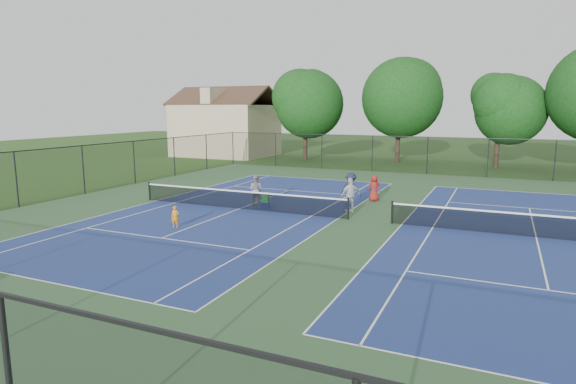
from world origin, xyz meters
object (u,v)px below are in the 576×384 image
at_px(tree_back_c, 500,106).
at_px(bystander_a, 350,195).
at_px(tree_back_b, 400,94).
at_px(ball_hopper, 265,198).
at_px(bystander_c, 374,188).
at_px(child_player, 175,217).
at_px(clapboard_house, 226,128).
at_px(tree_back_a, 306,100).
at_px(instructor, 256,190).
at_px(ball_crate, 266,205).
at_px(bystander_b, 351,190).

distance_m(tree_back_c, bystander_a, 24.63).
bearing_deg(tree_back_b, ball_hopper, -94.14).
bearing_deg(bystander_c, tree_back_c, -134.47).
xyz_separation_m(child_player, bystander_c, (6.53, 9.73, 0.27)).
distance_m(clapboard_house, child_player, 33.54).
bearing_deg(bystander_a, child_player, 1.90).
bearing_deg(tree_back_c, bystander_a, -105.45).
bearing_deg(bystander_c, tree_back_b, -109.59).
bearing_deg(ball_hopper, clapboard_house, 125.28).
distance_m(tree_back_a, instructor, 24.07).
relative_size(bystander_a, ball_hopper, 4.06).
xyz_separation_m(clapboard_house, ball_hopper, (17.17, -24.27, -2.55)).
height_order(tree_back_b, ball_hopper, tree_back_b).
distance_m(instructor, ball_crate, 1.28).
bearing_deg(clapboard_house, bystander_b, -45.99).
bearing_deg(tree_back_c, instructor, -116.38).
xyz_separation_m(tree_back_c, bystander_a, (-6.45, -23.33, -4.60)).
xyz_separation_m(child_player, bystander_a, (6.15, 6.35, 0.40)).
bearing_deg(tree_back_a, tree_back_b, 12.53).
bearing_deg(tree_back_c, bystander_c, -106.92).
distance_m(tree_back_b, tree_back_c, 9.12).
distance_m(tree_back_c, ball_crate, 27.10).
relative_size(tree_back_c, bystander_c, 5.50).
distance_m(tree_back_a, ball_hopper, 24.96).
bearing_deg(tree_back_a, ball_crate, -72.87).
bearing_deg(clapboard_house, ball_hopper, -54.72).
bearing_deg(clapboard_house, bystander_c, -42.29).
bearing_deg(ball_crate, tree_back_b, 85.86).
bearing_deg(ball_crate, bystander_b, 31.16).
xyz_separation_m(bystander_a, bystander_c, (0.38, 3.38, -0.12)).
xyz_separation_m(tree_back_a, bystander_a, (11.55, -22.33, -5.15)).
relative_size(clapboard_house, bystander_a, 6.10).
distance_m(bystander_b, bystander_c, 2.09).
bearing_deg(tree_back_a, bystander_a, -62.64).
distance_m(tree_back_c, ball_hopper, 27.03).
bearing_deg(bystander_b, tree_back_a, -51.00).
distance_m(bystander_c, ball_hopper, 6.43).
height_order(child_player, bystander_c, bystander_c).
relative_size(instructor, ball_crate, 4.11).
height_order(child_player, ball_crate, child_player).
xyz_separation_m(tree_back_a, bystander_c, (11.93, -18.95, -5.27)).
distance_m(bystander_a, ball_hopper, 4.49).
relative_size(tree_back_a, ball_crate, 22.64).
height_order(tree_back_c, instructor, tree_back_c).
bearing_deg(tree_back_c, tree_back_a, -176.82).
bearing_deg(child_player, bystander_c, 39.67).
relative_size(child_player, ball_hopper, 2.24).
bearing_deg(bystander_a, ball_hopper, -31.85).
xyz_separation_m(bystander_a, ball_hopper, (-4.38, -0.94, -0.34)).
xyz_separation_m(instructor, bystander_c, (5.66, 3.70, -0.07)).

